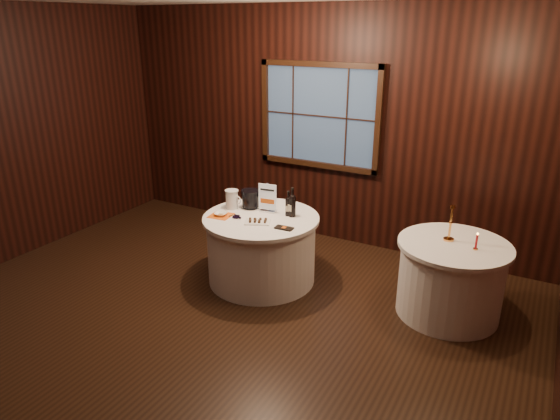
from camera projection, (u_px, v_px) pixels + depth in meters
The scene contains 16 objects.
ground at pixel (210, 322), 4.91m from camera, with size 6.00×6.00×0.00m, color black.
back_wall at pixel (320, 124), 6.40m from camera, with size 6.00×0.10×3.00m.
main_table at pixel (261, 248), 5.59m from camera, with size 1.28×1.28×0.77m.
side_table at pixel (450, 279), 4.93m from camera, with size 1.08×1.08×0.77m.
sign_stand at pixel (268, 202), 5.56m from camera, with size 0.21×0.12×0.34m.
port_bottle_left at pixel (288, 205), 5.45m from camera, with size 0.07×0.08×0.28m.
port_bottle_right at pixel (292, 204), 5.42m from camera, with size 0.08×0.09×0.33m.
ice_bucket at pixel (250, 199), 5.67m from camera, with size 0.21×0.21×0.21m.
chocolate_plate at pixel (257, 221), 5.29m from camera, with size 0.32×0.27×0.04m.
chocolate_box at pixel (284, 228), 5.13m from camera, with size 0.19×0.09×0.02m, color black.
grape_bunch at pixel (237, 217), 5.41m from camera, with size 0.16×0.06×0.04m.
glass_pitcher at pixel (232, 199), 5.66m from camera, with size 0.20×0.15×0.22m.
orange_napkin at pixel (221, 215), 5.48m from camera, with size 0.23×0.23×0.00m, color orange.
cracker_bowl at pixel (221, 214), 5.48m from camera, with size 0.14×0.14×0.03m, color white.
brass_candlestick at pixel (450, 228), 4.82m from camera, with size 0.10×0.10×0.36m.
red_candle at pixel (476, 243), 4.64m from camera, with size 0.05×0.05×0.17m.
Camera 1 is at (2.65, -3.34, 2.76)m, focal length 32.00 mm.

